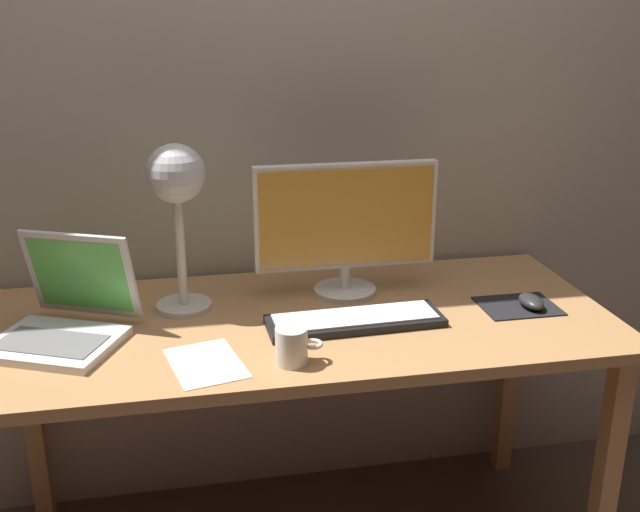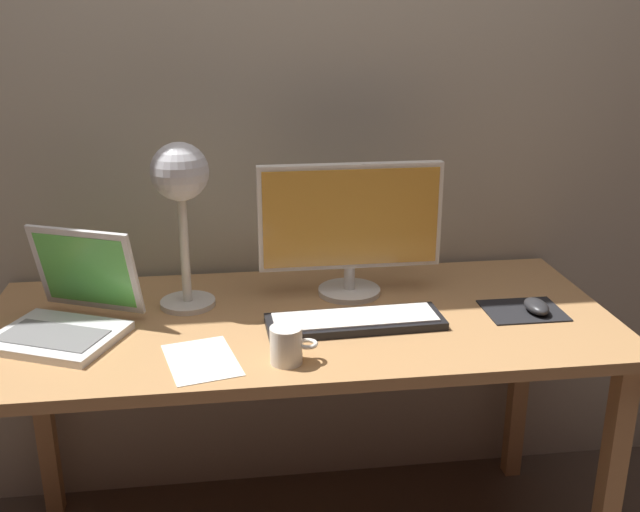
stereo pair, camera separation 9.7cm
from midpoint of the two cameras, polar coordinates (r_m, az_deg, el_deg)
The scene contains 10 objects.
back_wall at distance 2.13m, azimuth -1.56°, elevation 13.64°, with size 4.80×0.06×2.60m, color #B2A893.
desk at distance 1.92m, azimuth -0.10°, elevation -6.92°, with size 1.60×0.70×0.74m.
monitor at distance 1.97m, azimuth 3.77°, elevation 2.50°, with size 0.49×0.17×0.36m.
keyboard_main at distance 1.84m, azimuth 4.24°, elevation -5.06°, with size 0.45×0.16×0.03m.
laptop at distance 1.87m, azimuth -17.32°, elevation -3.60°, with size 0.37×0.38×0.24m.
desk_lamp at distance 1.88m, azimuth -9.29°, elevation 5.28°, with size 0.15×0.15×0.44m.
mousepad at distance 2.00m, azimuth 16.79°, elevation -4.08°, with size 0.20×0.16×0.00m, color black.
mouse at distance 1.99m, azimuth 17.76°, elevation -3.74°, with size 0.06×0.10×0.03m, color #28282B.
coffee_mug at distance 1.64m, azimuth -0.86°, elevation -6.93°, with size 0.11×0.07×0.09m.
paper_sheet_near_mouse at distance 1.68m, azimuth -7.51°, elevation -8.01°, with size 0.15×0.21×0.00m, color white.
Camera 2 is at (-0.18, -1.72, 1.50)m, focal length 41.36 mm.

